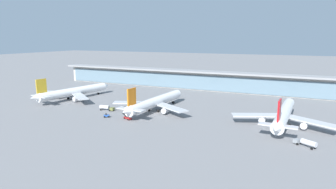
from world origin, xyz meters
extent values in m
plane|color=slate|center=(0.00, 0.00, 0.00)|extent=(1200.00, 1200.00, 0.00)
cylinder|color=white|center=(-66.14, 9.69, 5.16)|extent=(15.11, 51.66, 5.44)
cone|color=white|center=(-60.85, 37.14, 5.16)|extent=(6.16, 5.82, 5.33)
cone|color=white|center=(-71.39, -17.50, 5.70)|extent=(5.94, 6.80, 4.89)
cube|color=black|center=(-61.44, 34.08, 6.11)|extent=(4.43, 2.98, 0.66)
cube|color=#B7BABF|center=(-78.55, 7.26, 4.20)|extent=(24.19, 11.89, 0.66)
cube|color=#B7BABF|center=(-55.53, 2.82, 4.20)|extent=(22.34, 18.88, 0.66)
cylinder|color=silver|center=(-75.89, 6.19, 2.33)|extent=(3.69, 4.43, 3.00)
cylinder|color=silver|center=(-58.40, 2.81, 2.33)|extent=(3.69, 4.43, 3.00)
cube|color=gold|center=(-70.50, -12.87, 12.09)|extent=(1.89, 6.57, 8.44)
cube|color=#B7BABF|center=(-70.67, -13.79, 5.97)|extent=(15.51, 6.89, 0.47)
cylinder|color=black|center=(-69.62, 7.49, 0.66)|extent=(1.35, 1.50, 1.31)
cylinder|color=black|center=(-63.73, 6.36, 0.66)|extent=(1.35, 1.50, 1.31)
cylinder|color=black|center=(-62.24, 29.94, 0.66)|extent=(1.35, 1.50, 1.31)
cylinder|color=white|center=(-2.45, 4.90, 5.16)|extent=(9.40, 51.83, 5.44)
cone|color=white|center=(-0.29, 32.78, 5.16)|extent=(5.69, 5.29, 5.33)
cone|color=white|center=(-4.58, -22.70, 5.70)|extent=(5.34, 6.34, 4.89)
cube|color=black|center=(-0.53, 29.67, 6.11)|extent=(4.24, 2.56, 0.66)
cube|color=#B7BABF|center=(-14.50, 1.09, 4.20)|extent=(24.00, 14.20, 0.66)
cube|color=#B7BABF|center=(8.87, -0.72, 4.20)|extent=(23.25, 17.04, 0.66)
cylinder|color=silver|center=(-11.73, 0.32, 2.33)|extent=(3.30, 4.16, 3.00)
cylinder|color=silver|center=(6.03, -1.05, 2.33)|extent=(3.30, 4.16, 3.00)
cube|color=orange|center=(-4.22, -18.00, 12.09)|extent=(1.16, 6.59, 8.44)
cube|color=#B7BABF|center=(-4.29, -18.94, 5.97)|extent=(15.27, 5.27, 0.47)
cylinder|color=black|center=(-5.66, 2.33, 0.66)|extent=(1.22, 1.40, 1.31)
cylinder|color=black|center=(0.33, 1.87, 0.66)|extent=(1.22, 1.40, 1.31)
cylinder|color=black|center=(-0.86, 25.47, 0.66)|extent=(1.22, 1.40, 1.31)
cylinder|color=white|center=(64.72, 6.33, 5.16)|extent=(7.95, 51.77, 5.44)
cone|color=white|center=(66.08, 34.26, 5.16)|extent=(5.56, 5.15, 5.33)
cone|color=white|center=(63.36, -21.32, 5.70)|extent=(5.18, 6.21, 4.89)
cube|color=black|center=(65.93, 31.15, 6.11)|extent=(4.18, 2.45, 0.66)
cube|color=#B7BABF|center=(52.78, 2.18, 4.20)|extent=(23.91, 14.75, 0.66)
cube|color=#B7BABF|center=(76.19, 1.03, 4.20)|extent=(23.43, 16.55, 0.66)
cylinder|color=silver|center=(55.56, 1.49, 2.33)|extent=(3.19, 4.08, 3.00)
cylinder|color=silver|center=(73.36, 0.62, 2.33)|extent=(3.19, 4.08, 3.00)
cube|color=red|center=(63.59, -16.61, 12.09)|extent=(0.98, 6.59, 8.44)
cube|color=#B7BABF|center=(63.55, -17.55, 5.97)|extent=(15.18, 4.85, 0.47)
cylinder|color=black|center=(61.58, 3.67, 0.66)|extent=(1.19, 1.37, 1.31)
cylinder|color=black|center=(67.58, 3.38, 0.66)|extent=(1.19, 1.37, 1.31)
cylinder|color=black|center=(65.73, 26.94, 0.66)|extent=(1.19, 1.37, 1.31)
cube|color=#B21E1E|center=(-7.40, -17.29, 0.75)|extent=(5.12, 3.56, 0.60)
cube|color=black|center=(-9.63, -16.32, 1.84)|extent=(3.99, 2.40, 1.72)
cylinder|color=black|center=(-9.27, -17.38, 0.45)|extent=(0.94, 0.62, 0.90)
cylinder|color=black|center=(-8.61, -15.86, 0.45)|extent=(0.94, 0.62, 0.90)
cylinder|color=black|center=(-6.19, -18.72, 0.45)|extent=(0.94, 0.62, 0.90)
cylinder|color=black|center=(-5.53, -17.20, 0.45)|extent=(0.94, 0.62, 0.90)
cube|color=#234C9E|center=(-19.34, -18.55, 0.90)|extent=(3.17, 2.70, 0.90)
cube|color=black|center=(-19.60, -18.70, 1.70)|extent=(0.96, 0.96, 0.70)
cylinder|color=black|center=(-18.85, -17.44, 0.45)|extent=(0.92, 0.69, 0.90)
cylinder|color=black|center=(-18.14, -18.67, 0.45)|extent=(0.92, 0.69, 0.90)
cylinder|color=black|center=(-20.55, -18.42, 0.45)|extent=(0.92, 0.69, 0.90)
cylinder|color=black|center=(-19.84, -19.65, 0.45)|extent=(0.92, 0.69, 0.90)
cube|color=olive|center=(-24.49, -6.38, 1.20)|extent=(2.24, 2.60, 1.50)
cylinder|color=silver|center=(-29.26, -6.89, 1.90)|extent=(5.79, 2.69, 2.10)
cylinder|color=black|center=(-25.55, -5.38, 0.45)|extent=(0.92, 0.37, 0.90)
cylinder|color=black|center=(-25.31, -7.58, 0.45)|extent=(0.92, 0.37, 0.90)
cylinder|color=black|center=(-31.22, -5.99, 0.45)|extent=(0.92, 0.37, 0.90)
cylinder|color=black|center=(-30.98, -8.18, 0.45)|extent=(0.92, 0.37, 0.90)
cube|color=gray|center=(70.94, -19.29, 1.20)|extent=(2.96, 3.09, 1.50)
cylinder|color=silver|center=(75.03, -21.80, 1.90)|extent=(5.87, 4.72, 2.10)
cylinder|color=black|center=(71.17, -20.73, 0.45)|extent=(0.91, 0.71, 0.90)
cylinder|color=black|center=(72.32, -18.85, 0.45)|extent=(0.91, 0.71, 0.90)
cylinder|color=black|center=(76.03, -23.71, 0.45)|extent=(0.91, 0.71, 0.90)
cylinder|color=black|center=(77.18, -21.83, 0.45)|extent=(0.91, 0.71, 0.90)
cube|color=#B2ADA3|center=(0.00, 79.31, 7.00)|extent=(252.06, 8.00, 14.00)
cube|color=slate|center=(0.00, 75.01, 6.30)|extent=(247.02, 0.50, 11.20)
cube|color=gray|center=(0.00, 77.31, 14.60)|extent=(257.10, 12.80, 1.20)
camera|label=1|loc=(69.67, -137.06, 40.56)|focal=30.97mm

